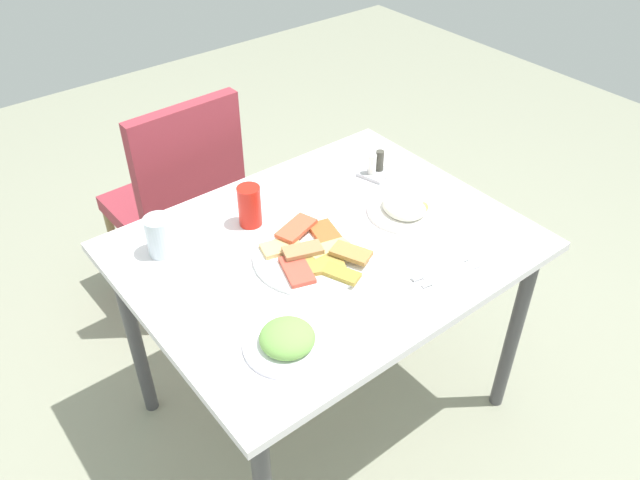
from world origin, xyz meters
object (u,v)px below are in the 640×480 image
salad_plate_greens (404,208)px  dining_table (326,265)px  paper_napkin (446,272)px  drinking_glass (160,236)px  pide_platter (312,254)px  spoon (441,268)px  condiment_caddy (376,168)px  salad_plate_rice (287,340)px  fork (452,275)px  dining_chair (180,195)px  soda_can (250,206)px

salad_plate_greens → dining_table: bearing=173.3°
salad_plate_greens → paper_napkin: size_ratio=1.62×
drinking_glass → dining_table: bearing=-33.2°
pide_platter → spoon: 0.34m
condiment_caddy → salad_plate_rice: bearing=-147.3°
fork → dining_table: bearing=129.0°
dining_chair → spoon: dining_chair is taller
dining_table → dining_chair: bearing=95.6°
pide_platter → condiment_caddy: bearing=26.2°
dining_chair → fork: size_ratio=4.90×
salad_plate_rice → pide_platter: bearing=42.0°
salad_plate_greens → salad_plate_rice: (-0.57, -0.21, 0.00)m
pide_platter → salad_plate_rice: (-0.24, -0.21, 0.01)m
salad_plate_greens → drinking_glass: (-0.64, 0.27, 0.04)m
paper_napkin → spoon: (0.00, 0.02, 0.00)m
drinking_glass → spoon: drinking_glass is taller
soda_can → spoon: 0.56m
dining_table → fork: bearing=-61.6°
salad_plate_greens → condiment_caddy: size_ratio=1.92×
salad_plate_rice → drinking_glass: 0.49m
salad_plate_rice → spoon: size_ratio=1.11×
salad_plate_rice → paper_napkin: bearing=-6.2°
soda_can → pide_platter: bearing=-78.9°
soda_can → drinking_glass: (-0.26, 0.04, -0.00)m
dining_chair → condiment_caddy: dining_chair is taller
fork → condiment_caddy: (0.18, 0.49, 0.02)m
paper_napkin → fork: size_ratio=0.73×
salad_plate_rice → drinking_glass: (-0.06, 0.48, 0.04)m
dining_chair → condiment_caddy: 0.75m
drinking_glass → pide_platter: bearing=-41.4°
dining_chair → soda_can: dining_chair is taller
dining_table → salad_plate_greens: size_ratio=4.96×
dining_chair → pide_platter: size_ratio=2.72×
paper_napkin → salad_plate_greens: bearing=68.9°
drinking_glass → condiment_caddy: drinking_glass is taller
soda_can → paper_napkin: (0.28, -0.50, -0.06)m
fork → salad_plate_rice: bearing=-177.9°
salad_plate_greens → soda_can: soda_can is taller
dining_chair → paper_napkin: bearing=-77.0°
salad_plate_greens → soda_can: bearing=148.2°
drinking_glass → condiment_caddy: bearing=-5.3°
dining_chair → salad_plate_rice: bearing=-103.1°
salad_plate_greens → pide_platter: bearing=179.0°
pide_platter → paper_napkin: pide_platter is taller
salad_plate_rice → paper_napkin: 0.48m
salad_plate_rice → condiment_caddy: bearing=32.7°
dining_chair → paper_napkin: (0.24, -1.04, 0.21)m
dining_chair → paper_napkin: dining_chair is taller
dining_chair → soda_can: size_ratio=7.29×
dining_table → dining_chair: 0.77m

